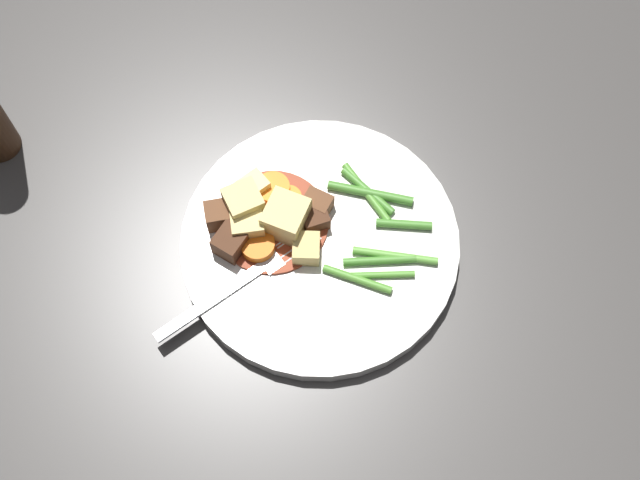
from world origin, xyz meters
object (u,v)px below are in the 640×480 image
object	(u,v)px
potato_chunk_4	(253,187)
meat_chunk_0	(222,215)
potato_chunk_0	(286,218)
meat_chunk_3	(315,220)
carrot_slice_0	(270,225)
carrot_slice_1	(288,199)
meat_chunk_2	(231,242)
fork	(243,279)
potato_chunk_3	(306,249)
meat_chunk_1	(318,204)
potato_chunk_2	(244,204)
dinner_plate	(320,244)
carrot_slice_2	(273,189)
potato_chunk_1	(248,222)
carrot_slice_3	(258,246)

from	to	relation	value
potato_chunk_4	meat_chunk_0	world-z (taller)	meat_chunk_0
potato_chunk_0	meat_chunk_3	xyz separation A→B (m)	(-0.03, -0.01, -0.01)
carrot_slice_0	carrot_slice_1	world-z (taller)	carrot_slice_0
potato_chunk_0	meat_chunk_2	size ratio (longest dim) A/B	1.32
meat_chunk_3	fork	distance (m)	0.09
potato_chunk_4	fork	bearing A→B (deg)	92.75
potato_chunk_3	potato_chunk_4	world-z (taller)	same
carrot_slice_0	potato_chunk_4	world-z (taller)	potato_chunk_4
meat_chunk_1	meat_chunk_2	xyz separation A→B (m)	(0.07, 0.05, 0.00)
potato_chunk_2	carrot_slice_0	bearing A→B (deg)	154.61
potato_chunk_2	meat_chunk_2	bearing A→B (deg)	79.62
carrot_slice_0	meat_chunk_1	xyz separation A→B (m)	(-0.04, -0.03, 0.00)
meat_chunk_0	fork	world-z (taller)	meat_chunk_0
dinner_plate	meat_chunk_0	distance (m)	0.10
carrot_slice_2	meat_chunk_0	distance (m)	0.05
potato_chunk_1	meat_chunk_1	world-z (taller)	potato_chunk_1
carrot_slice_3	potato_chunk_4	bearing A→B (deg)	-77.21
carrot_slice_1	meat_chunk_3	bearing A→B (deg)	143.41
carrot_slice_1	meat_chunk_1	world-z (taller)	meat_chunk_1
potato_chunk_0	meat_chunk_1	distance (m)	0.04
meat_chunk_2	carrot_slice_2	bearing A→B (deg)	-115.81
potato_chunk_1	potato_chunk_2	distance (m)	0.02
potato_chunk_4	meat_chunk_1	size ratio (longest dim) A/B	1.01
meat_chunk_2	meat_chunk_1	bearing A→B (deg)	-145.92
potato_chunk_3	meat_chunk_3	world-z (taller)	potato_chunk_3
potato_chunk_4	meat_chunk_0	size ratio (longest dim) A/B	0.84
potato_chunk_0	meat_chunk_0	distance (m)	0.06
carrot_slice_3	meat_chunk_0	distance (m)	0.04
carrot_slice_0	carrot_slice_1	xyz separation A→B (m)	(-0.01, -0.03, -0.00)
potato_chunk_1	fork	size ratio (longest dim) A/B	0.21
carrot_slice_0	meat_chunk_2	bearing A→B (deg)	36.62
meat_chunk_1	potato_chunk_2	bearing A→B (deg)	11.25
fork	potato_chunk_3	bearing A→B (deg)	-147.59
potato_chunk_4	meat_chunk_0	distance (m)	0.04
potato_chunk_3	meat_chunk_3	xyz separation A→B (m)	(-0.00, -0.03, -0.00)
carrot_slice_2	potato_chunk_0	world-z (taller)	potato_chunk_0
carrot_slice_3	carrot_slice_2	bearing A→B (deg)	-95.11
potato_chunk_3	potato_chunk_4	size ratio (longest dim) A/B	1.05
meat_chunk_1	fork	distance (m)	0.10
carrot_slice_2	meat_chunk_2	xyz separation A→B (m)	(0.03, 0.06, 0.01)
carrot_slice_1	meat_chunk_2	size ratio (longest dim) A/B	0.90
carrot_slice_2	meat_chunk_3	size ratio (longest dim) A/B	1.35
potato_chunk_3	fork	size ratio (longest dim) A/B	0.20
dinner_plate	carrot_slice_1	xyz separation A→B (m)	(0.03, -0.04, 0.01)
carrot_slice_0	meat_chunk_1	size ratio (longest dim) A/B	1.04
carrot_slice_0	carrot_slice_2	xyz separation A→B (m)	(0.00, -0.04, -0.00)
carrot_slice_1	potato_chunk_1	distance (m)	0.05
potato_chunk_2	carrot_slice_3	bearing A→B (deg)	116.94
potato_chunk_3	meat_chunk_2	xyz separation A→B (m)	(0.07, 0.00, 0.00)
carrot_slice_3	potato_chunk_1	world-z (taller)	potato_chunk_1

